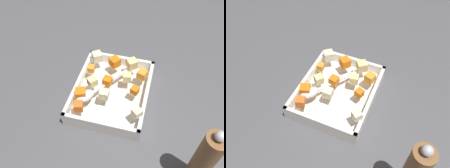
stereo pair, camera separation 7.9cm
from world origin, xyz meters
TOP-DOWN VIEW (x-y plane):
  - ground_plane at (0.00, 0.00)m, footprint 4.00×4.00m
  - baking_dish at (-0.01, -0.02)m, footprint 0.30×0.25m
  - carrot_chunk_center at (-0.01, 0.06)m, footprint 0.03×0.03m
  - carrot_chunk_near_right at (-0.11, -0.03)m, footprint 0.05×0.05m
  - carrot_chunk_heap_side at (-0.02, -0.04)m, footprint 0.03×0.03m
  - carrot_chunk_corner_sw at (0.10, -0.09)m, footprint 0.03×0.03m
  - carrot_chunk_corner_nw at (-0.06, -0.11)m, footprint 0.02×0.02m
  - carrot_chunk_far_left at (-0.08, 0.07)m, footprint 0.04×0.04m
  - carrot_chunk_rim_edge at (0.05, -0.10)m, footprint 0.04×0.04m
  - potato_chunk_mid_left at (0.04, -0.03)m, footprint 0.03×0.03m
  - potato_chunk_mid_right at (-0.12, 0.03)m, footprint 0.05×0.05m
  - potato_chunk_under_handle at (0.08, 0.08)m, footprint 0.04×0.04m
  - potato_chunk_corner_ne at (-0.05, 0.03)m, footprint 0.03×0.03m
  - potato_chunk_near_spoon at (-0.01, -0.08)m, footprint 0.04×0.04m
  - potato_chunk_back_center at (-0.12, -0.10)m, footprint 0.05×0.05m
  - serving_spoon at (0.04, -0.08)m, footprint 0.19×0.14m

SIDE VIEW (x-z plane):
  - ground_plane at x=0.00m, z-range 0.00..0.00m
  - baking_dish at x=-0.01m, z-range -0.01..0.04m
  - serving_spoon at x=0.04m, z-range 0.05..0.07m
  - carrot_chunk_corner_nw at x=-0.06m, z-range 0.05..0.08m
  - carrot_chunk_center at x=-0.01m, z-range 0.05..0.08m
  - potato_chunk_under_handle at x=0.08m, z-range 0.05..0.08m
  - carrot_chunk_heap_side at x=-0.02m, z-range 0.05..0.08m
  - carrot_chunk_corner_sw at x=0.10m, z-range 0.05..0.08m
  - potato_chunk_near_spoon at x=-0.01m, z-range 0.05..0.08m
  - potato_chunk_corner_ne at x=-0.05m, z-range 0.05..0.08m
  - potato_chunk_mid_left at x=0.04m, z-range 0.05..0.08m
  - carrot_chunk_far_left at x=-0.08m, z-range 0.05..0.08m
  - carrot_chunk_rim_edge at x=0.05m, z-range 0.05..0.09m
  - carrot_chunk_near_right at x=-0.11m, z-range 0.05..0.09m
  - potato_chunk_back_center at x=-0.12m, z-range 0.05..0.09m
  - potato_chunk_mid_right at x=-0.12m, z-range 0.05..0.09m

